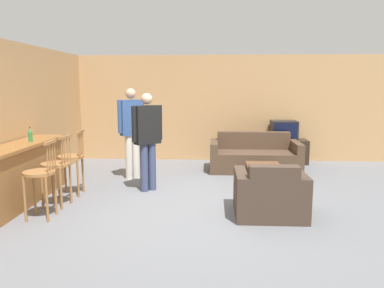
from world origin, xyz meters
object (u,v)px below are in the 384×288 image
(bottle, at_px, (30,135))
(book_on_table, at_px, (265,168))
(bar_chair_far, at_px, (72,161))
(person_by_window, at_px, (132,128))
(bar_chair_mid, at_px, (57,169))
(tv_unit, at_px, (283,151))
(coffee_table, at_px, (265,170))
(person_by_counter, at_px, (147,136))
(tv, at_px, (284,130))
(bar_chair_near, at_px, (40,177))
(armchair_near, at_px, (270,196))
(couch_far, at_px, (254,157))

(bottle, bearing_deg, book_on_table, 10.55)
(bar_chair_far, xyz_separation_m, bottle, (-0.57, -0.24, 0.47))
(bar_chair_far, bearing_deg, person_by_window, 56.13)
(bar_chair_mid, distance_m, tv_unit, 5.39)
(bar_chair_mid, bearing_deg, person_by_window, 66.31)
(bar_chair_mid, height_order, coffee_table, bar_chair_mid)
(coffee_table, relative_size, book_on_table, 5.26)
(coffee_table, relative_size, person_by_window, 0.60)
(book_on_table, height_order, person_by_counter, person_by_counter)
(coffee_table, height_order, tv, tv)
(book_on_table, bearing_deg, bar_chair_far, -171.70)
(coffee_table, bearing_deg, book_on_table, -102.42)
(bar_chair_near, bearing_deg, armchair_near, 4.93)
(tv, bearing_deg, coffee_table, -108.28)
(person_by_counter, bearing_deg, person_by_window, 118.54)
(bar_chair_near, distance_m, bar_chair_far, 1.18)
(tv, distance_m, bottle, 5.62)
(couch_far, xyz_separation_m, tv_unit, (0.78, 0.82, -0.01))
(armchair_near, distance_m, coffee_table, 1.52)
(bottle, xyz_separation_m, book_on_table, (3.92, 0.73, -0.67))
(bar_chair_near, distance_m, tv_unit, 5.77)
(bar_chair_near, xyz_separation_m, book_on_table, (3.34, 1.66, -0.20))
(person_by_counter, bearing_deg, armchair_near, -31.65)
(bar_chair_near, relative_size, couch_far, 0.57)
(bar_chair_mid, xyz_separation_m, person_by_window, (0.79, 1.80, 0.43))
(bar_chair_mid, xyz_separation_m, person_by_counter, (1.26, 0.94, 0.38))
(bar_chair_mid, distance_m, tv, 5.39)
(person_by_window, bearing_deg, bar_chair_mid, -113.69)
(person_by_counter, bearing_deg, bar_chair_mid, -143.14)
(couch_far, height_order, book_on_table, couch_far)
(armchair_near, xyz_separation_m, coffee_table, (0.14, 1.51, 0.04))
(couch_far, distance_m, tv_unit, 1.13)
(tv_unit, bearing_deg, person_by_window, -153.16)
(bar_chair_near, relative_size, tv, 1.84)
(person_by_counter, bearing_deg, coffee_table, 8.02)
(armchair_near, bearing_deg, bottle, 170.22)
(bar_chair_mid, distance_m, book_on_table, 3.53)
(armchair_near, height_order, tv, tv)
(bar_chair_mid, distance_m, person_by_counter, 1.62)
(couch_far, relative_size, armchair_near, 1.97)
(coffee_table, bearing_deg, person_by_window, 167.72)
(bar_chair_far, height_order, person_by_window, person_by_window)
(tv_unit, relative_size, tv, 1.89)
(bar_chair_near, height_order, book_on_table, bar_chair_near)
(coffee_table, bearing_deg, bar_chair_mid, -159.79)
(bar_chair_near, bearing_deg, coffee_table, 28.02)
(coffee_table, distance_m, person_by_window, 2.73)
(couch_far, bearing_deg, person_by_counter, -140.40)
(couch_far, distance_m, book_on_table, 1.55)
(couch_far, bearing_deg, bar_chair_near, -136.05)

